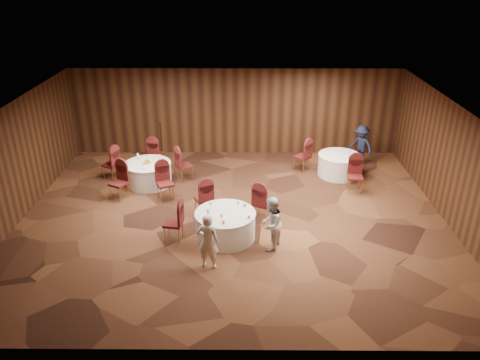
{
  "coord_description": "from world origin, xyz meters",
  "views": [
    {
      "loc": [
        0.29,
        -11.62,
        6.69
      ],
      "look_at": [
        0.2,
        0.2,
        1.1
      ],
      "focal_mm": 35.0,
      "sensor_mm": 36.0,
      "label": 1
    }
  ],
  "objects_px": {
    "table_left": "(148,173)",
    "mic_stand": "(162,151)",
    "table_main": "(225,225)",
    "man_c": "(361,145)",
    "woman_b": "(271,224)",
    "table_right": "(339,165)",
    "woman_a": "(208,241)"
  },
  "relations": [
    {
      "from": "mic_stand",
      "to": "woman_b",
      "type": "distance_m",
      "value": 6.7
    },
    {
      "from": "table_main",
      "to": "table_left",
      "type": "distance_m",
      "value": 4.18
    },
    {
      "from": "mic_stand",
      "to": "woman_a",
      "type": "distance_m",
      "value": 6.77
    },
    {
      "from": "mic_stand",
      "to": "man_c",
      "type": "height_order",
      "value": "mic_stand"
    },
    {
      "from": "mic_stand",
      "to": "woman_a",
      "type": "height_order",
      "value": "mic_stand"
    },
    {
      "from": "woman_a",
      "to": "woman_b",
      "type": "bearing_deg",
      "value": -140.39
    },
    {
      "from": "table_right",
      "to": "man_c",
      "type": "height_order",
      "value": "man_c"
    },
    {
      "from": "woman_b",
      "to": "man_c",
      "type": "height_order",
      "value": "man_c"
    },
    {
      "from": "table_left",
      "to": "woman_a",
      "type": "xyz_separation_m",
      "value": [
        2.27,
        -4.56,
        0.34
      ]
    },
    {
      "from": "table_right",
      "to": "woman_b",
      "type": "relative_size",
      "value": 0.98
    },
    {
      "from": "table_main",
      "to": "woman_a",
      "type": "bearing_deg",
      "value": -105.17
    },
    {
      "from": "table_left",
      "to": "mic_stand",
      "type": "relative_size",
      "value": 1.01
    },
    {
      "from": "man_c",
      "to": "table_left",
      "type": "bearing_deg",
      "value": -119.09
    },
    {
      "from": "table_right",
      "to": "table_left",
      "type": "bearing_deg",
      "value": -173.18
    },
    {
      "from": "mic_stand",
      "to": "table_main",
      "type": "bearing_deg",
      "value": -64.16
    },
    {
      "from": "mic_stand",
      "to": "woman_a",
      "type": "bearing_deg",
      "value": -71.76
    },
    {
      "from": "table_right",
      "to": "mic_stand",
      "type": "bearing_deg",
      "value": 169.88
    },
    {
      "from": "woman_a",
      "to": "table_main",
      "type": "bearing_deg",
      "value": -93.47
    },
    {
      "from": "table_main",
      "to": "table_right",
      "type": "relative_size",
      "value": 1.12
    },
    {
      "from": "table_left",
      "to": "table_main",
      "type": "bearing_deg",
      "value": -50.99
    },
    {
      "from": "table_left",
      "to": "table_right",
      "type": "relative_size",
      "value": 1.06
    },
    {
      "from": "table_main",
      "to": "woman_b",
      "type": "distance_m",
      "value": 1.31
    },
    {
      "from": "mic_stand",
      "to": "woman_a",
      "type": "xyz_separation_m",
      "value": [
        2.12,
        -6.42,
        0.29
      ]
    },
    {
      "from": "table_right",
      "to": "man_c",
      "type": "distance_m",
      "value": 1.37
    },
    {
      "from": "mic_stand",
      "to": "man_c",
      "type": "relative_size",
      "value": 1.03
    },
    {
      "from": "woman_a",
      "to": "woman_b",
      "type": "distance_m",
      "value": 1.72
    },
    {
      "from": "table_left",
      "to": "man_c",
      "type": "distance_m",
      "value": 7.47
    },
    {
      "from": "table_main",
      "to": "man_c",
      "type": "bearing_deg",
      "value": 46.86
    },
    {
      "from": "table_right",
      "to": "man_c",
      "type": "bearing_deg",
      "value": 45.52
    },
    {
      "from": "table_right",
      "to": "mic_stand",
      "type": "distance_m",
      "value": 6.28
    },
    {
      "from": "woman_a",
      "to": "woman_b",
      "type": "relative_size",
      "value": 1.0
    },
    {
      "from": "table_left",
      "to": "woman_a",
      "type": "distance_m",
      "value": 5.11
    }
  ]
}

